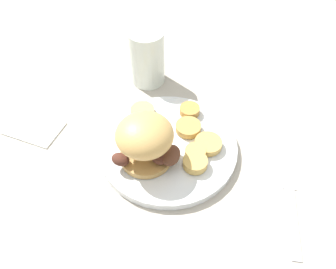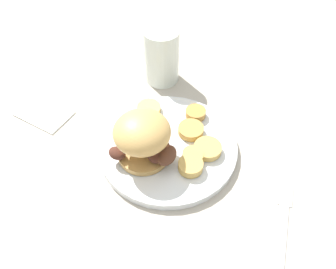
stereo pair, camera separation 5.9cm
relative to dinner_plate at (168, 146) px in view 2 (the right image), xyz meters
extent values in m
plane|color=#B2A899|center=(0.00, 0.00, -0.01)|extent=(4.00, 4.00, 0.00)
cylinder|color=white|center=(0.00, 0.00, 0.00)|extent=(0.26, 0.26, 0.02)
torus|color=white|center=(0.00, 0.00, 0.00)|extent=(0.26, 0.26, 0.01)
cylinder|color=tan|center=(-0.05, 0.02, 0.01)|extent=(0.09, 0.09, 0.01)
ellipsoid|color=#563323|center=(-0.04, 0.01, 0.03)|extent=(0.04, 0.04, 0.02)
ellipsoid|color=#563323|center=(-0.04, -0.03, 0.03)|extent=(0.05, 0.04, 0.02)
ellipsoid|color=#4C281E|center=(-0.03, 0.04, 0.03)|extent=(0.03, 0.03, 0.02)
ellipsoid|color=#4C281E|center=(-0.05, -0.01, 0.03)|extent=(0.04, 0.04, 0.02)
ellipsoid|color=brown|center=(-0.01, 0.04, 0.03)|extent=(0.03, 0.04, 0.01)
ellipsoid|color=#4C281E|center=(-0.09, 0.05, 0.03)|extent=(0.03, 0.03, 0.02)
ellipsoid|color=brown|center=(-0.03, 0.00, 0.03)|extent=(0.04, 0.05, 0.01)
ellipsoid|color=tan|center=(-0.05, 0.02, 0.07)|extent=(0.10, 0.10, 0.06)
cylinder|color=tan|center=(0.05, -0.02, 0.01)|extent=(0.05, 0.05, 0.01)
cylinder|color=#BC8942|center=(0.09, 0.00, 0.01)|extent=(0.04, 0.04, 0.01)
cylinder|color=tan|center=(-0.02, -0.07, 0.02)|extent=(0.04, 0.04, 0.02)
cylinder|color=#DBB766|center=(0.04, 0.08, 0.01)|extent=(0.05, 0.05, 0.01)
cylinder|color=tan|center=(0.00, -0.06, 0.01)|extent=(0.04, 0.04, 0.01)
cylinder|color=tan|center=(0.03, -0.07, 0.01)|extent=(0.05, 0.05, 0.01)
cube|color=silver|center=(-0.04, -0.25, -0.01)|extent=(0.12, 0.06, 0.00)
cube|color=silver|center=(0.05, -0.22, -0.01)|extent=(0.06, 0.04, 0.00)
cylinder|color=silver|center=(0.16, 0.14, 0.05)|extent=(0.08, 0.08, 0.12)
cube|color=white|center=(-0.08, 0.26, -0.01)|extent=(0.08, 0.12, 0.01)
camera|label=1|loc=(-0.33, -0.18, 0.48)|focal=35.00mm
camera|label=2|loc=(-0.30, -0.23, 0.48)|focal=35.00mm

